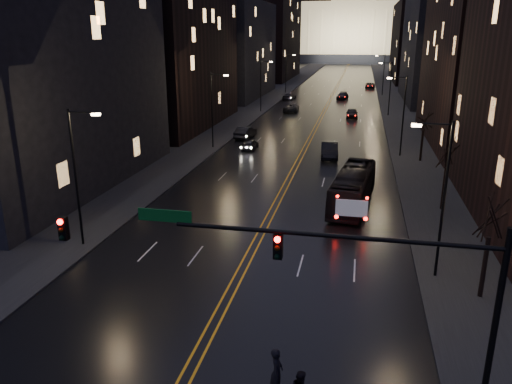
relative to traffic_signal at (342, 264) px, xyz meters
The scene contains 34 objects.
ground 7.81m from the traffic_signal, behind, with size 900.00×900.00×0.00m, color black.
road 130.24m from the traffic_signal, 92.60° to the left, with size 20.00×320.00×0.02m, color black.
sidewalk_left 131.62m from the traffic_signal, 98.71° to the left, with size 8.00×320.00×0.16m, color black.
sidewalk_right 130.35m from the traffic_signal, 86.44° to the left, with size 8.00×320.00×0.16m, color black.
center_line 130.24m from the traffic_signal, 92.60° to the left, with size 0.62×320.00×0.01m, color orange.
building_left_near 35.26m from the traffic_signal, 140.72° to the left, with size 12.00×28.00×22.00m, color black.
building_left_mid 60.99m from the traffic_signal, 116.48° to the left, with size 12.00×30.00×28.00m, color black.
building_left_far 95.98m from the traffic_signal, 106.30° to the left, with size 12.00×34.00×20.00m, color black.
building_left_dist 142.73m from the traffic_signal, 100.88° to the left, with size 12.00×40.00×24.00m, color black.
building_right_mid 93.57m from the traffic_signal, 80.68° to the left, with size 12.00×34.00×26.00m, color black.
building_right_dist 140.94m from the traffic_signal, 83.85° to the left, with size 12.00×40.00×22.00m, color black.
capitol 250.36m from the traffic_signal, 91.35° to the left, with size 90.00×50.00×58.50m.
traffic_signal is the anchor object (origin of this frame).
streetlamp_right_near 11.14m from the traffic_signal, 63.88° to the left, with size 2.13×0.25×9.00m.
streetlamp_left_near 19.48m from the traffic_signal, 149.10° to the left, with size 2.13×0.25×9.00m.
streetlamp_right_mid 40.30m from the traffic_signal, 83.01° to the left, with size 2.13×0.25×9.00m.
streetlamp_left_mid 43.36m from the traffic_signal, 112.68° to the left, with size 2.13×0.25×9.00m.
streetlamp_right_far 70.18m from the traffic_signal, 85.99° to the left, with size 2.13×0.25×9.00m.
streetlamp_left_far 71.97m from the traffic_signal, 103.43° to the left, with size 2.13×0.25×9.00m.
streetlamp_right_dist 100.12m from the traffic_signal, 87.19° to the left, with size 2.13×0.25×9.00m.
streetlamp_left_dist 101.39m from the traffic_signal, 99.49° to the left, with size 2.13×0.25×9.00m.
tree_right_near 10.71m from the traffic_signal, 48.45° to the left, with size 2.40×2.40×6.65m.
tree_right_mid 23.13m from the traffic_signal, 72.13° to the left, with size 2.40×2.40×6.65m.
tree_right_far 38.67m from the traffic_signal, 79.43° to the left, with size 2.40×2.40×6.65m.
bus 22.25m from the traffic_signal, 89.52° to the left, with size 2.48×10.61×2.95m, color black.
oncoming_car_a 42.29m from the traffic_signal, 107.07° to the left, with size 1.57×3.89×1.33m, color black.
oncoming_car_b 49.17m from the traffic_signal, 107.11° to the left, with size 1.66×4.77×1.57m, color black.
oncoming_car_c 72.59m from the traffic_signal, 99.27° to the left, with size 2.48×5.38×1.50m, color black.
oncoming_car_d 89.56m from the traffic_signal, 99.27° to the left, with size 2.08×5.11×1.48m, color black.
receding_car_a 38.31m from the traffic_signal, 94.10° to the left, with size 1.83×5.23×1.72m, color black.
receding_car_b 66.77m from the traffic_signal, 90.74° to the left, with size 1.86×4.62×1.57m, color black.
receding_car_c 91.68m from the traffic_signal, 92.13° to the left, with size 2.05×5.03×1.46m, color black.
receding_car_d 116.02m from the traffic_signal, 88.72° to the left, with size 2.35×5.10×1.42m, color black.
pedestrian_a 4.84m from the traffic_signal, 148.95° to the right, with size 0.72×0.47×1.97m, color black.
Camera 1 is at (6.21, -17.18, 13.27)m, focal length 35.00 mm.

